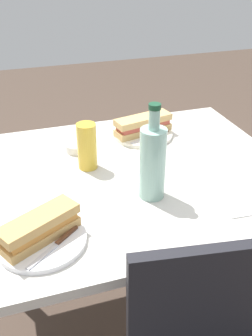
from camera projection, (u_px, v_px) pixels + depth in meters
ground_plane at (126, 320)px, 1.67m from camera, size 8.00×8.00×0.00m
dining_table at (126, 200)px, 1.35m from camera, size 1.11×0.88×0.74m
plate_near at (143, 134)px, 1.54m from camera, size 0.23×0.23×0.01m
baguette_sandwich_near at (143, 125)px, 1.51m from camera, size 0.24×0.12×0.07m
knife_near at (153, 136)px, 1.50m from camera, size 0.17×0.07×0.01m
plate_far at (41, 240)px, 1.00m from camera, size 0.23×0.23×0.01m
baguette_sandwich_far at (40, 227)px, 0.97m from camera, size 0.22×0.16×0.07m
knife_far at (57, 244)px, 0.97m from camera, size 0.15×0.12×0.01m
water_bottle at (153, 162)px, 1.12m from camera, size 0.08×0.08×0.29m
beer_glass at (87, 146)px, 1.29m from camera, size 0.07×0.07×0.16m
olive_bowl at (77, 147)px, 1.42m from camera, size 0.08×0.08×0.03m
paper_napkin at (242, 201)px, 1.15m from camera, size 0.15×0.15×0.00m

